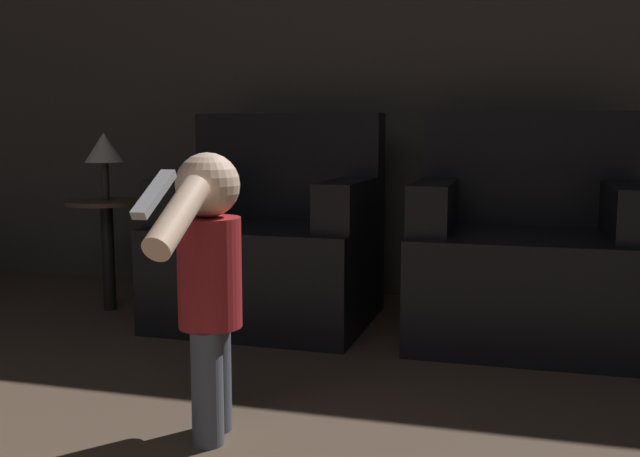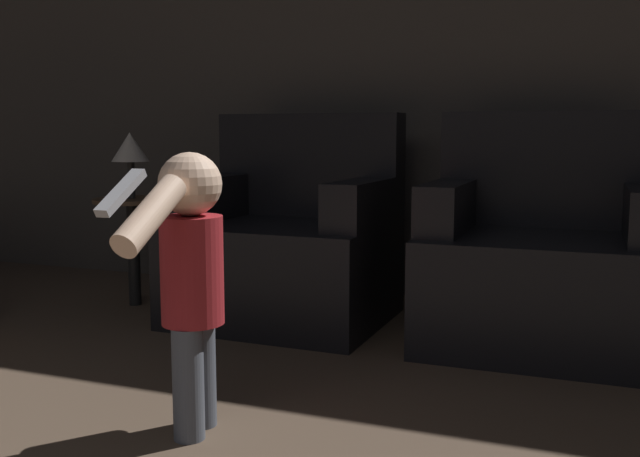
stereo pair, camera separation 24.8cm
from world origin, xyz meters
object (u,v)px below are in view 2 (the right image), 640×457
armchair_left (288,246)px  armchair_right (542,262)px  person_toddler (191,270)px  lamp (130,149)px

armchair_left → armchair_right: size_ratio=1.00×
armchair_right → person_toddler: (-0.85, -1.28, 0.14)m
armchair_right → lamp: (-1.93, -0.05, 0.44)m
armchair_left → lamp: 0.93m
lamp → armchair_right: bearing=1.5°
armchair_left → armchair_right: 1.12m
armchair_right → person_toddler: 1.54m
armchair_right → person_toddler: armchair_right is taller
armchair_left → person_toddler: size_ratio=1.18×
lamp → armchair_left: bearing=3.6°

